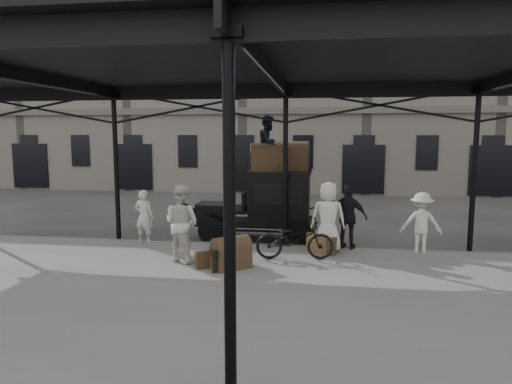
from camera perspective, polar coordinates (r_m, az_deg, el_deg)
ground at (r=11.24m, az=2.76°, el=-9.75°), size 120.00×120.00×0.00m
platform at (r=9.33m, az=1.56°, el=-12.90°), size 28.00×8.00×0.15m
canopy at (r=9.12m, az=1.88°, el=15.49°), size 22.50×9.00×4.74m
building_frontage at (r=28.95m, az=6.36°, el=14.66°), size 64.00×8.00×14.00m
taxi at (r=14.03m, az=1.71°, el=-1.25°), size 3.65×1.55×2.18m
porter_left at (r=13.48m, az=-13.81°, el=-3.01°), size 0.61×0.44×1.55m
porter_midleft at (r=11.42m, az=-9.29°, el=-3.83°), size 1.13×1.01×1.92m
porter_centre at (r=12.28m, az=8.99°, el=-3.11°), size 0.92×0.60×1.89m
porter_official at (r=12.73m, az=11.48°, el=-3.07°), size 1.12×0.74×1.77m
porter_right at (r=12.82m, az=19.95°, el=-3.64°), size 1.11×0.73×1.61m
bicycle at (r=11.55m, az=4.87°, el=-5.89°), size 2.02×0.91×1.02m
porter_roof at (r=13.79m, az=1.57°, el=6.12°), size 0.84×0.96×1.65m
steamer_trunk_roof_near at (r=13.66m, az=1.28°, el=4.08°), size 1.03×0.75×0.69m
steamer_trunk_roof_far at (r=14.04m, az=4.55°, el=4.24°), size 1.03×0.67×0.73m
steamer_trunk_platform at (r=10.82m, az=-3.15°, el=-7.86°), size 1.00×0.97×0.64m
wicker_hamper at (r=12.43m, az=8.00°, el=-6.23°), size 0.73×0.66×0.50m
suitcase_upright at (r=12.28m, az=9.75°, el=-6.56°), size 0.33×0.62×0.45m
suitcase_flat at (r=10.95m, az=-6.03°, el=-8.35°), size 0.58×0.47×0.40m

